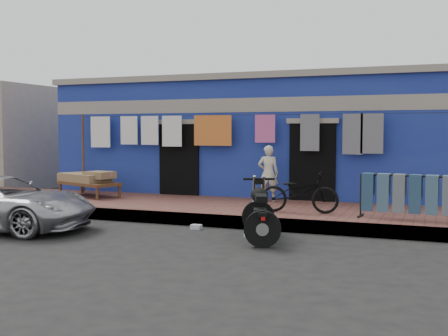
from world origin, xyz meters
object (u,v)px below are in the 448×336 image
(seated_person, at_px, (268,173))
(bicycle, at_px, (299,188))
(charpoy, at_px, (89,184))
(jeans_rack, at_px, (407,196))
(motorcycle, at_px, (260,210))

(seated_person, distance_m, bicycle, 1.93)
(seated_person, relative_size, bicycle, 0.84)
(charpoy, relative_size, jeans_rack, 1.09)
(bicycle, bearing_deg, charpoy, 75.33)
(seated_person, distance_m, charpoy, 4.61)
(bicycle, relative_size, jeans_rack, 0.84)
(seated_person, bearing_deg, bicycle, 110.41)
(charpoy, bearing_deg, motorcycle, -26.88)
(bicycle, bearing_deg, motorcycle, 166.43)
(seated_person, bearing_deg, jeans_rack, 136.45)
(charpoy, xyz_separation_m, jeans_rack, (7.77, -1.10, 0.13))
(seated_person, height_order, motorcycle, seated_person)
(jeans_rack, bearing_deg, motorcycle, -145.11)
(motorcycle, bearing_deg, jeans_rack, 14.20)
(seated_person, relative_size, motorcycle, 0.77)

